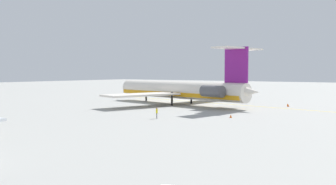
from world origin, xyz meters
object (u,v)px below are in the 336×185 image
object	(u,v)px
safety_cone_tail	(231,116)
ground_crew_near_tail	(157,111)
main_jetliner	(182,90)
safety_cone_wingtip	(288,105)
ground_crew_near_nose	(188,92)
safety_cone_nose	(288,105)

from	to	relation	value
safety_cone_tail	ground_crew_near_tail	bearing A→B (deg)	39.42
main_jetliner	safety_cone_tail	distance (m)	24.59
main_jetliner	safety_cone_wingtip	size ratio (longest dim) A/B	75.20
safety_cone_wingtip	safety_cone_tail	size ratio (longest dim) A/B	1.00
main_jetliner	ground_crew_near_nose	distance (m)	29.90
main_jetliner	safety_cone_nose	world-z (taller)	main_jetliner
main_jetliner	safety_cone_wingtip	distance (m)	23.14
main_jetliner	safety_cone_tail	size ratio (longest dim) A/B	75.20
ground_crew_near_nose	ground_crew_near_tail	distance (m)	54.61
ground_crew_near_nose	safety_cone_wingtip	bearing A→B (deg)	-107.81
safety_cone_wingtip	main_jetliner	bearing A→B (deg)	26.08
ground_crew_near_tail	safety_cone_nose	distance (m)	33.35
main_jetliner	safety_cone_wingtip	xyz separation A→B (m)	(-20.61, -10.09, -3.03)
ground_crew_near_nose	safety_cone_nose	size ratio (longest dim) A/B	3.24
ground_crew_near_nose	safety_cone_tail	world-z (taller)	ground_crew_near_nose
main_jetliner	ground_crew_near_tail	xyz separation A→B (m)	(-9.88, 22.79, -2.18)
ground_crew_near_nose	safety_cone_wingtip	world-z (taller)	ground_crew_near_nose
main_jetliner	safety_cone_tail	bearing A→B (deg)	152.94
safety_cone_nose	safety_cone_tail	bearing A→B (deg)	84.88
safety_cone_wingtip	safety_cone_tail	distance (m)	25.40
main_jetliner	safety_cone_nose	distance (m)	23.04
ground_crew_near_nose	safety_cone_tail	size ratio (longest dim) A/B	3.24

